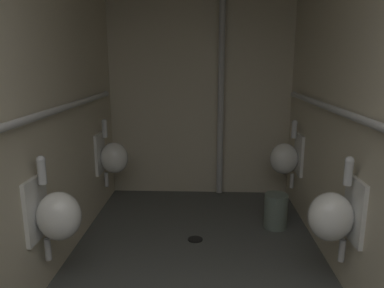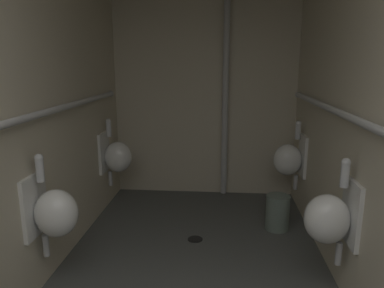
# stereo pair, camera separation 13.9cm
# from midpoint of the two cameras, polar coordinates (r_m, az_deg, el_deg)

# --- Properties ---
(wall_left) EXTENTS (0.06, 4.28, 2.74)m
(wall_left) POSITION_cam_midpoint_polar(r_m,az_deg,el_deg) (2.61, -24.36, 6.11)
(wall_left) COLOR beige
(wall_left) RESTS_ON ground
(wall_right) EXTENTS (0.06, 4.28, 2.74)m
(wall_right) POSITION_cam_midpoint_polar(r_m,az_deg,el_deg) (2.48, 28.16, 5.44)
(wall_right) COLOR beige
(wall_right) RESTS_ON ground
(wall_back) EXTENTS (2.30, 0.06, 2.74)m
(wall_back) POSITION_cam_midpoint_polar(r_m,az_deg,el_deg) (4.39, 2.96, 9.55)
(wall_back) COLOR beige
(wall_back) RESTS_ON ground
(urinal_left_mid) EXTENTS (0.32, 0.30, 0.76)m
(urinal_left_mid) POSITION_cam_midpoint_polar(r_m,az_deg,el_deg) (2.69, -19.74, -10.09)
(urinal_left_mid) COLOR white
(urinal_left_far) EXTENTS (0.32, 0.30, 0.76)m
(urinal_left_far) POSITION_cam_midpoint_polar(r_m,az_deg,el_deg) (4.04, -10.98, -1.88)
(urinal_left_far) COLOR white
(urinal_right_mid) EXTENTS (0.32, 0.30, 0.76)m
(urinal_right_mid) POSITION_cam_midpoint_polar(r_m,az_deg,el_deg) (2.64, 22.50, -10.76)
(urinal_right_mid) COLOR white
(urinal_right_far) EXTENTS (0.32, 0.30, 0.76)m
(urinal_right_far) POSITION_cam_midpoint_polar(r_m,az_deg,el_deg) (4.01, 16.18, -2.28)
(urinal_right_far) COLOR white
(supply_pipe_left) EXTENTS (0.06, 3.52, 0.06)m
(supply_pipe_left) POSITION_cam_midpoint_polar(r_m,az_deg,el_deg) (2.54, -22.82, 3.94)
(supply_pipe_left) COLOR #B2B2B2
(supply_pipe_right) EXTENTS (0.06, 3.56, 0.06)m
(supply_pipe_right) POSITION_cam_midpoint_polar(r_m,az_deg,el_deg) (2.44, 26.21, 3.29)
(supply_pipe_right) COLOR #B2B2B2
(standpipe_back_wall) EXTENTS (0.07, 0.07, 2.69)m
(standpipe_back_wall) POSITION_cam_midpoint_polar(r_m,az_deg,el_deg) (4.28, 6.28, 9.41)
(standpipe_back_wall) COLOR #B2B2B2
(standpipe_back_wall) RESTS_ON ground
(floor_drain) EXTENTS (0.14, 0.14, 0.01)m
(floor_drain) POSITION_cam_midpoint_polar(r_m,az_deg,el_deg) (3.48, 1.69, -14.84)
(floor_drain) COLOR black
(floor_drain) RESTS_ON ground
(waste_bin) EXTENTS (0.23, 0.23, 0.35)m
(waste_bin) POSITION_cam_midpoint_polar(r_m,az_deg,el_deg) (3.72, 14.44, -10.47)
(waste_bin) COLOR slate
(waste_bin) RESTS_ON ground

